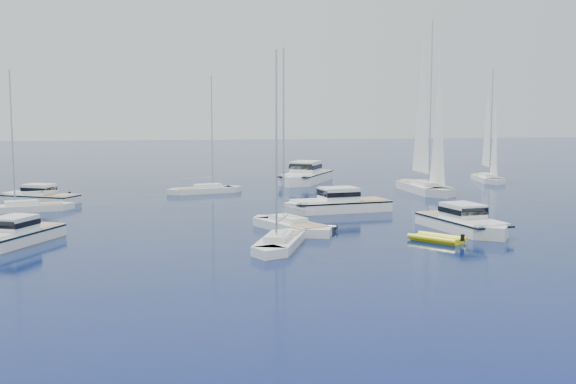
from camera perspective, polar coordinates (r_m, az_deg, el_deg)
name	(u,v)px	position (r m, az deg, el deg)	size (l,w,h in m)	color
ground	(348,290)	(37.21, 4.87, -7.89)	(400.00, 400.00, 0.00)	#081454
motor_cruiser_right	(464,231)	(56.64, 13.97, -3.08)	(3.20, 10.45, 2.74)	white
motor_cruiser_left	(13,244)	(53.18, -21.24, -3.95)	(2.93, 9.57, 2.51)	silver
motor_cruiser_centre	(336,212)	(65.79, 3.91, -1.59)	(3.37, 11.01, 2.89)	white
motor_cruiser_far_l	(38,203)	(76.42, -19.49, -0.82)	(2.86, 9.34, 2.45)	silver
motor_cruiser_distant	(305,183)	(92.26, 1.38, 0.75)	(4.17, 13.64, 3.58)	white
sailboat_fore	(279,247)	(48.48, -0.71, -4.49)	(2.43, 9.35, 13.75)	silver
sailboat_mid_r	(291,230)	(55.44, 0.24, -3.09)	(2.60, 9.99, 14.68)	white
sailboat_mid_l	(26,211)	(70.31, -20.35, -1.46)	(2.39, 9.20, 13.53)	silver
sailboat_centre	(205,193)	(81.22, -6.71, -0.08)	(2.43, 9.36, 13.76)	white
sailboat_sails_r	(424,192)	(83.23, 10.91, 0.01)	(3.56, 13.69, 20.13)	silver
sailboat_sails_far	(487,181)	(97.82, 15.76, 0.83)	(2.70, 10.37, 15.24)	white
tender_yellow	(437,241)	(51.79, 11.90, -3.92)	(2.18, 4.04, 0.95)	yellow
tender_grey_near	(314,231)	(55.18, 2.10, -3.14)	(1.96, 3.55, 0.95)	black
tender_grey_far	(52,200)	(78.47, -18.47, -0.60)	(2.01, 3.67, 0.95)	black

